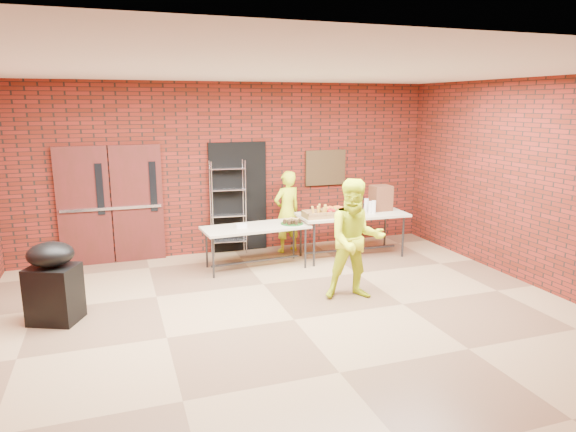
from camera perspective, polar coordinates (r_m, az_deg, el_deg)
The scene contains 19 objects.
room at distance 6.46m, azimuth 0.69°, elevation 1.65°, with size 8.08×7.08×3.28m.
double_doors at distance 9.57m, azimuth -19.01°, elevation 1.17°, with size 1.78×0.12×2.10m.
dark_doorway at distance 9.85m, azimuth -5.56°, elevation 2.08°, with size 1.10×0.06×2.10m, color black.
bronze_plaque at distance 10.33m, azimuth 4.19°, elevation 5.39°, with size 0.85×0.04×0.70m, color #3C2D18.
wire_rack at distance 9.70m, azimuth -6.66°, elevation 0.92°, with size 0.65×0.22×1.78m, color silver, non-canonical shape.
table_left at distance 8.83m, azimuth -3.62°, elevation -1.54°, with size 1.86×0.89×0.74m.
table_right at distance 9.54m, azimuth 7.15°, elevation -0.11°, with size 2.03×0.91×0.82m.
basket_bananas at distance 9.11m, azimuth 3.25°, elevation 0.23°, with size 0.47×0.36×0.15m.
basket_oranges at distance 9.44m, azimuth 5.31°, elevation 0.58°, with size 0.42×0.33×0.13m.
basket_apples at distance 9.23m, azimuth 5.15°, elevation 0.34°, with size 0.45×0.35×0.14m.
muffin_tray at distance 8.96m, azimuth 0.45°, elevation -0.60°, with size 0.40×0.40×0.10m.
napkin_box at distance 8.75m, azimuth -5.22°, elevation -1.08°, with size 0.18×0.12×0.06m, color silver.
coffee_dispenser at distance 9.86m, azimuth 10.27°, elevation 2.00°, with size 0.36×0.32×0.47m, color brown.
cup_stack_front at distance 9.54m, azimuth 9.11°, elevation 0.94°, with size 0.08×0.08×0.23m, color silver.
cup_stack_mid at distance 9.56m, azimuth 9.50°, elevation 0.99°, with size 0.08×0.08×0.24m, color silver.
cup_stack_back at distance 9.66m, azimuth 8.69°, elevation 1.18°, with size 0.08×0.08×0.25m, color silver.
covered_grill at distance 7.36m, azimuth -24.63°, elevation -6.71°, with size 0.74×0.69×1.08m.
volunteer_woman at distance 9.80m, azimuth -0.10°, elevation 0.49°, with size 0.57×0.37×1.57m, color #D0E619.
volunteer_man at distance 7.47m, azimuth 7.51°, elevation -2.62°, with size 0.86×0.67×1.77m, color #D0E619.
Camera 1 is at (-2.14, -5.97, 2.80)m, focal length 32.00 mm.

